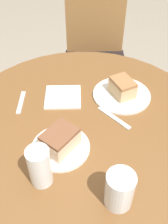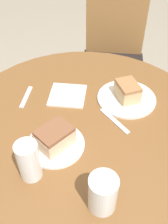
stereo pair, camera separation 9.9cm
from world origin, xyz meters
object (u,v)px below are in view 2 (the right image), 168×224
object	(u,v)px
plate_near	(126,98)
cake_slice_near	(128,91)
glass_lemonade	(103,194)
glass_water	(29,163)
chair	(113,62)
plate_far	(56,145)
cake_slice_far	(55,137)

from	to	relation	value
plate_near	cake_slice_near	size ratio (longest dim) A/B	1.95
cake_slice_near	plate_near	bearing A→B (deg)	-90.00
glass_lemonade	glass_water	world-z (taller)	glass_water
cake_slice_near	glass_lemonade	world-z (taller)	glass_lemonade
chair	glass_water	xyz separation A→B (m)	(-0.29, -1.13, 0.35)
plate_far	glass_lemonade	world-z (taller)	glass_lemonade
plate_near	cake_slice_near	world-z (taller)	cake_slice_near
cake_slice_far	glass_water	bearing A→B (deg)	-115.60
cake_slice_near	glass_water	bearing A→B (deg)	-129.17
cake_slice_far	glass_lemonade	xyz separation A→B (m)	(0.17, -0.21, 0.01)
plate_near	cake_slice_near	distance (m)	0.04
plate_far	cake_slice_far	xyz separation A→B (m)	(0.00, 0.00, 0.04)
cake_slice_near	glass_water	distance (m)	0.50
chair	cake_slice_far	xyz separation A→B (m)	(-0.23, -1.01, 0.34)
chair	cake_slice_near	xyz separation A→B (m)	(0.03, -0.74, 0.34)
plate_near	plate_far	bearing A→B (deg)	-134.02
plate_near	plate_far	size ratio (longest dim) A/B	1.20
cake_slice_far	glass_lemonade	world-z (taller)	glass_lemonade
plate_near	glass_water	distance (m)	0.51
plate_far	plate_near	bearing A→B (deg)	45.98
cake_slice_far	glass_water	world-z (taller)	glass_water
cake_slice_near	plate_far	bearing A→B (deg)	-134.02
plate_far	glass_water	size ratio (longest dim) A/B	1.43
glass_lemonade	chair	bearing A→B (deg)	86.98
glass_lemonade	cake_slice_near	bearing A→B (deg)	78.84
plate_near	glass_lemonade	xyz separation A→B (m)	(-0.09, -0.48, 0.05)
plate_far	glass_water	world-z (taller)	glass_water
chair	glass_lemonade	world-z (taller)	glass_lemonade
chair	glass_water	distance (m)	1.22
chair	cake_slice_near	world-z (taller)	chair
chair	plate_near	world-z (taller)	chair
plate_near	glass_lemonade	distance (m)	0.49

